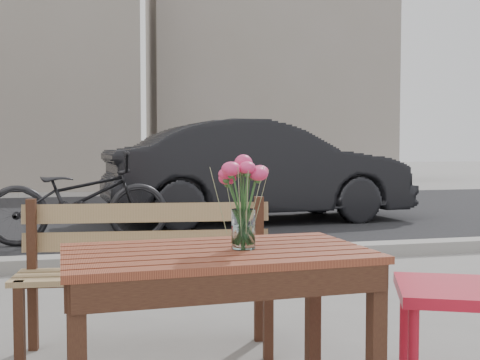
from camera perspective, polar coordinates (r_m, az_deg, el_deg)
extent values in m
cube|color=black|center=(9.31, -12.56, -3.41)|extent=(30.00, 8.00, 0.00)
cube|color=gray|center=(5.34, -11.31, -7.52)|extent=(30.00, 0.25, 0.12)
cube|color=gray|center=(18.14, 2.77, 9.23)|extent=(7.00, 3.00, 6.00)
cube|color=#582517|center=(2.18, -2.21, -6.96)|extent=(1.11, 0.68, 0.03)
cube|color=black|center=(2.20, 12.79, -15.91)|extent=(0.06, 0.06, 0.64)
cube|color=black|center=(2.45, -15.47, -13.92)|extent=(0.06, 0.06, 0.64)
cube|color=black|center=(2.66, 6.93, -12.49)|extent=(0.06, 0.06, 0.64)
cube|color=#95794D|center=(3.05, -8.77, -8.85)|extent=(1.31, 0.50, 0.03)
cube|color=#95794D|center=(3.20, -8.71, -4.39)|extent=(1.27, 0.18, 0.35)
cube|color=black|center=(3.02, -20.22, -12.92)|extent=(0.05, 0.05, 0.42)
cube|color=black|center=(2.99, 2.72, -12.90)|extent=(0.05, 0.05, 0.42)
cube|color=black|center=(3.26, -19.12, -8.53)|extent=(0.05, 0.05, 0.78)
cube|color=black|center=(3.23, 1.82, -8.46)|extent=(0.05, 0.05, 0.78)
cube|color=red|center=(2.53, 20.02, -9.88)|extent=(0.61, 0.61, 0.04)
cylinder|color=red|center=(2.75, 15.29, -14.11)|extent=(0.04, 0.04, 0.45)
cylinder|color=white|center=(2.18, 0.32, -4.67)|extent=(0.09, 0.09, 0.14)
cylinder|color=#30662E|center=(2.17, 0.32, -2.78)|extent=(0.05, 0.05, 0.29)
imported|color=black|center=(8.49, 1.78, 0.80)|extent=(4.37, 1.80, 1.41)
imported|color=black|center=(6.69, -15.05, -1.64)|extent=(1.91, 0.67, 1.00)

